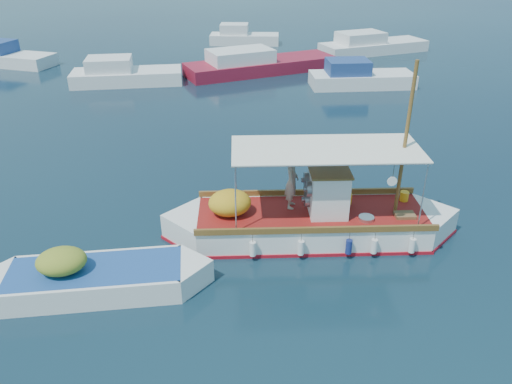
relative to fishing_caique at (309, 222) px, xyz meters
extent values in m
plane|color=black|center=(-0.58, -0.39, -0.49)|extent=(160.00, 160.00, 0.00)
cube|color=white|center=(0.05, -0.01, -0.17)|extent=(6.94, 2.89, 0.99)
cube|color=white|center=(-3.31, 0.32, -0.17)|extent=(2.24, 2.24, 0.99)
cube|color=white|center=(3.41, -0.33, -0.17)|extent=(2.24, 2.24, 0.99)
cube|color=#A00F1B|center=(0.05, -0.01, -0.47)|extent=(7.04, 2.97, 0.16)
cube|color=maroon|center=(0.05, -0.01, 0.31)|extent=(6.92, 2.71, 0.05)
cube|color=brown|center=(0.16, 1.12, 0.41)|extent=(6.82, 0.75, 0.18)
cube|color=brown|center=(-0.06, -1.14, 0.41)|extent=(6.82, 0.75, 0.18)
cube|color=white|center=(0.50, -0.05, 1.00)|extent=(1.19, 1.27, 1.35)
cube|color=brown|center=(0.50, -0.05, 1.70)|extent=(1.29, 1.37, 0.05)
cylinder|color=slate|center=(-0.11, -0.28, 1.27)|extent=(0.24, 0.47, 0.45)
cylinder|color=slate|center=(-0.06, 0.29, 1.27)|extent=(0.24, 0.47, 0.45)
cylinder|color=slate|center=(-0.08, 0.00, 0.77)|extent=(0.24, 0.47, 0.45)
cylinder|color=brown|center=(2.56, -0.25, 2.57)|extent=(0.12, 0.12, 4.50)
cylinder|color=brown|center=(1.84, -0.18, 2.21)|extent=(1.62, 0.23, 0.07)
cylinder|color=silver|center=(-2.09, 1.19, 1.34)|extent=(0.04, 0.04, 2.03)
cylinder|color=silver|center=(-2.28, -0.78, 1.34)|extent=(0.04, 0.04, 2.03)
cylinder|color=silver|center=(3.01, 0.70, 1.34)|extent=(0.04, 0.04, 2.03)
cylinder|color=silver|center=(2.82, -1.27, 1.34)|extent=(0.04, 0.04, 2.03)
cube|color=silver|center=(0.37, -0.04, 2.37)|extent=(5.50, 2.66, 0.04)
ellipsoid|color=gold|center=(-2.37, 0.22, 0.70)|extent=(1.36, 1.19, 0.76)
cube|color=orange|center=(1.26, 0.37, 0.50)|extent=(0.24, 0.18, 0.36)
cylinder|color=orange|center=(3.07, 0.33, 0.48)|extent=(0.29, 0.29, 0.31)
cube|color=brown|center=(2.71, -0.63, 0.38)|extent=(0.62, 0.46, 0.11)
cylinder|color=#B2B2B2|center=(1.53, -0.65, 0.38)|extent=(0.49, 0.49, 0.11)
cylinder|color=white|center=(1.93, -1.14, 1.79)|extent=(0.27, 0.05, 0.27)
cylinder|color=white|center=(-1.86, -1.09, -0.08)|extent=(0.20, 0.20, 0.43)
cylinder|color=navy|center=(0.83, -1.35, -0.08)|extent=(0.20, 0.20, 0.43)
cylinder|color=white|center=(2.62, -1.52, -0.08)|extent=(0.20, 0.20, 0.43)
imported|color=#A29686|center=(-0.49, 0.43, 1.16)|extent=(0.56, 0.70, 1.66)
cube|color=white|center=(-6.01, -1.83, -0.25)|extent=(4.36, 1.73, 0.85)
cube|color=white|center=(-8.18, -1.82, -0.25)|extent=(1.70, 1.70, 0.85)
cube|color=white|center=(-3.84, -1.84, -0.25)|extent=(1.70, 1.70, 0.85)
cube|color=navy|center=(-6.01, -1.83, 0.16)|extent=(4.35, 1.54, 0.05)
ellipsoid|color=olive|center=(-6.77, -1.83, 0.49)|extent=(1.25, 1.03, 0.62)
cube|color=silver|center=(-7.07, 18.35, -0.19)|extent=(6.55, 2.47, 1.00)
cube|color=silver|center=(-8.05, 18.34, 0.71)|extent=(2.63, 2.07, 0.80)
cube|color=maroon|center=(1.44, 20.00, -0.19)|extent=(10.43, 5.59, 1.00)
cube|color=silver|center=(0.00, 19.57, 0.71)|extent=(4.54, 3.44, 0.80)
cube|color=silver|center=(6.88, 15.80, -0.19)|extent=(6.19, 2.52, 1.00)
cube|color=navy|center=(5.97, 15.85, 0.71)|extent=(2.53, 2.00, 0.80)
cube|color=silver|center=(10.81, 24.84, -0.19)|extent=(8.73, 4.62, 1.00)
cube|color=silver|center=(9.60, 24.52, 0.71)|extent=(3.79, 2.98, 0.80)
cube|color=silver|center=(-15.72, 24.34, -0.19)|extent=(6.87, 4.78, 1.00)
cube|color=silver|center=(1.37, 29.37, -0.19)|extent=(5.84, 2.94, 1.00)
cube|color=silver|center=(0.55, 29.52, 0.71)|extent=(2.49, 2.06, 0.80)
camera|label=1|loc=(-3.31, -12.58, 7.77)|focal=35.00mm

